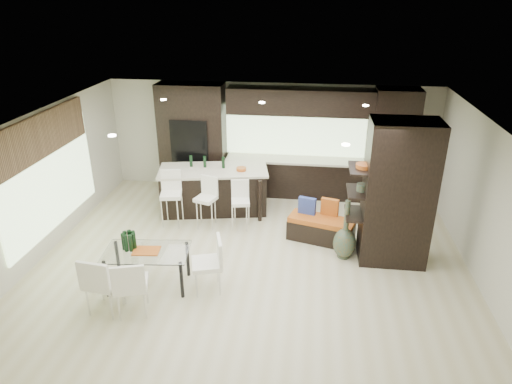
# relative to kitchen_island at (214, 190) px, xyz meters

# --- Properties ---
(ground) EXTENTS (8.00, 8.00, 0.00)m
(ground) POSITION_rel_kitchen_island_xyz_m (1.16, -2.05, -0.51)
(ground) COLOR beige
(ground) RESTS_ON ground
(back_wall) EXTENTS (8.00, 0.02, 2.70)m
(back_wall) POSITION_rel_kitchen_island_xyz_m (1.16, 1.45, 0.84)
(back_wall) COLOR beige
(back_wall) RESTS_ON ground
(left_wall) EXTENTS (0.02, 7.00, 2.70)m
(left_wall) POSITION_rel_kitchen_island_xyz_m (-2.84, -2.05, 0.84)
(left_wall) COLOR beige
(left_wall) RESTS_ON ground
(right_wall) EXTENTS (0.02, 7.00, 2.70)m
(right_wall) POSITION_rel_kitchen_island_xyz_m (5.16, -2.05, 0.84)
(right_wall) COLOR beige
(right_wall) RESTS_ON ground
(ceiling) EXTENTS (8.00, 7.00, 0.02)m
(ceiling) POSITION_rel_kitchen_island_xyz_m (1.16, -2.05, 2.19)
(ceiling) COLOR white
(ceiling) RESTS_ON ground
(window_left) EXTENTS (0.04, 3.20, 1.90)m
(window_left) POSITION_rel_kitchen_island_xyz_m (-2.80, -1.85, 0.84)
(window_left) COLOR #B2D199
(window_left) RESTS_ON left_wall
(window_back) EXTENTS (3.40, 0.04, 1.20)m
(window_back) POSITION_rel_kitchen_island_xyz_m (1.76, 1.41, 1.04)
(window_back) COLOR #B2D199
(window_back) RESTS_ON back_wall
(stone_accent) EXTENTS (0.08, 3.00, 0.80)m
(stone_accent) POSITION_rel_kitchen_island_xyz_m (-2.77, -1.85, 1.74)
(stone_accent) COLOR brown
(stone_accent) RESTS_ON left_wall
(ceiling_spots) EXTENTS (4.00, 3.00, 0.02)m
(ceiling_spots) POSITION_rel_kitchen_island_xyz_m (1.16, -1.80, 2.17)
(ceiling_spots) COLOR white
(ceiling_spots) RESTS_ON ceiling
(back_cabinetry) EXTENTS (6.80, 0.68, 2.70)m
(back_cabinetry) POSITION_rel_kitchen_island_xyz_m (1.66, 1.12, 0.84)
(back_cabinetry) COLOR black
(back_cabinetry) RESTS_ON ground
(refrigerator) EXTENTS (0.90, 0.68, 1.90)m
(refrigerator) POSITION_rel_kitchen_island_xyz_m (-0.74, 1.07, 0.44)
(refrigerator) COLOR black
(refrigerator) RESTS_ON ground
(partition_column) EXTENTS (1.20, 0.80, 2.70)m
(partition_column) POSITION_rel_kitchen_island_xyz_m (3.76, -1.65, 0.84)
(partition_column) COLOR black
(partition_column) RESTS_ON ground
(kitchen_island) EXTENTS (2.59, 1.48, 1.01)m
(kitchen_island) POSITION_rel_kitchen_island_xyz_m (0.00, 0.00, 0.00)
(kitchen_island) COLOR black
(kitchen_island) RESTS_ON ground
(stool_left) EXTENTS (0.51, 0.51, 0.98)m
(stool_left) POSITION_rel_kitchen_island_xyz_m (-0.75, -0.84, -0.02)
(stool_left) COLOR white
(stool_left) RESTS_ON ground
(stool_mid) EXTENTS (0.50, 0.50, 0.90)m
(stool_mid) POSITION_rel_kitchen_island_xyz_m (0.00, -0.82, -0.06)
(stool_mid) COLOR white
(stool_mid) RESTS_ON ground
(stool_right) EXTENTS (0.44, 0.44, 0.85)m
(stool_right) POSITION_rel_kitchen_island_xyz_m (0.75, -0.81, -0.08)
(stool_right) COLOR white
(stool_right) RESTS_ON ground
(bench) EXTENTS (1.41, 0.85, 0.51)m
(bench) POSITION_rel_kitchen_island_xyz_m (2.45, -1.13, -0.25)
(bench) COLOR black
(bench) RESTS_ON ground
(floor_vase) EXTENTS (0.49, 0.49, 1.19)m
(floor_vase) POSITION_rel_kitchen_island_xyz_m (2.89, -1.71, 0.09)
(floor_vase) COLOR #3F4935
(floor_vase) RESTS_ON ground
(dining_table) EXTENTS (1.49, 0.94, 0.68)m
(dining_table) POSITION_rel_kitchen_island_xyz_m (-0.49, -3.08, -0.17)
(dining_table) COLOR white
(dining_table) RESTS_ON ground
(chair_near) EXTENTS (0.62, 0.62, 0.92)m
(chair_near) POSITION_rel_kitchen_island_xyz_m (-0.49, -3.80, -0.05)
(chair_near) COLOR white
(chair_near) RESTS_ON ground
(chair_far) EXTENTS (0.56, 0.56, 0.94)m
(chair_far) POSITION_rel_kitchen_island_xyz_m (-0.93, -3.81, -0.03)
(chair_far) COLOR white
(chair_far) RESTS_ON ground
(chair_end) EXTENTS (0.61, 0.61, 0.90)m
(chair_end) POSITION_rel_kitchen_island_xyz_m (0.54, -3.08, -0.06)
(chair_end) COLOR white
(chair_end) RESTS_ON ground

